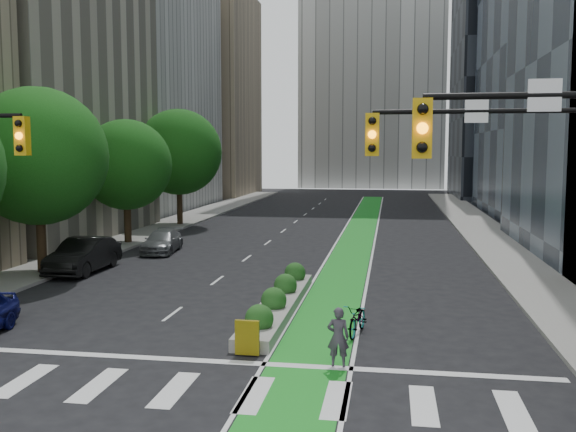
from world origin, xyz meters
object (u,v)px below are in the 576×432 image
(median_planter, at_px, (279,301))
(bicycle, at_px, (358,319))
(parked_car_left_mid, at_px, (84,255))
(parked_car_left_far, at_px, (162,242))
(cyclist, at_px, (338,337))

(median_planter, height_order, bicycle, median_planter)
(parked_car_left_mid, bearing_deg, bicycle, -32.06)
(bicycle, relative_size, parked_car_left_mid, 0.38)
(median_planter, relative_size, parked_car_left_mid, 2.04)
(median_planter, distance_m, parked_car_left_far, 15.15)
(bicycle, bearing_deg, cyclist, -86.40)
(median_planter, bearing_deg, bicycle, -40.01)
(bicycle, distance_m, parked_car_left_mid, 15.92)
(cyclist, distance_m, parked_car_left_far, 21.33)
(parked_car_left_mid, relative_size, parked_car_left_far, 1.17)
(median_planter, relative_size, bicycle, 5.30)
(parked_car_left_mid, bearing_deg, median_planter, -29.33)
(bicycle, xyz_separation_m, cyclist, (-0.37, -3.17, 0.32))
(bicycle, relative_size, cyclist, 1.17)
(cyclist, bearing_deg, median_planter, -67.82)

